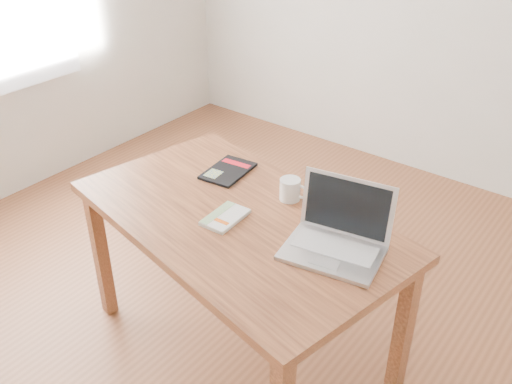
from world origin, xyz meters
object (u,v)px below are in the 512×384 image
Objects in this scene: desk at (238,233)px; white_guidebook at (225,217)px; black_guidebook at (228,171)px; coffee_mug at (291,189)px; laptop at (337,236)px.

desk is 7.51× the size of white_guidebook.
coffee_mug is (0.36, -0.02, 0.04)m from black_guidebook.
white_guidebook is at bearing -58.40° from black_guidebook.
coffee_mug is (-0.33, 0.18, -0.00)m from laptop.
white_guidebook is at bearing -125.36° from coffee_mug.
white_guidebook reaches higher than desk.
coffee_mug is at bearing -9.60° from black_guidebook.
black_guidebook is (-0.24, 0.30, -0.00)m from white_guidebook.
white_guidebook is 0.75× the size of black_guidebook.
white_guidebook is at bearing -177.21° from laptop.
coffee_mug reaches higher than desk.
desk is 12.01× the size of coffee_mug.
white_guidebook is 0.50× the size of laptop.
laptop is at bearing -40.32° from coffee_mug.
coffee_mug is at bearing 63.74° from white_guidebook.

